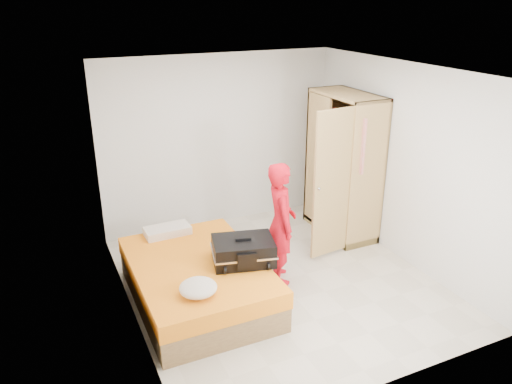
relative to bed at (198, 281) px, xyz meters
name	(u,v)px	position (x,y,z in m)	size (l,w,h in m)	color
room	(281,185)	(1.05, -0.03, 1.05)	(4.00, 4.02, 2.60)	beige
bed	(198,281)	(0.00, 0.00, 0.00)	(1.42, 2.02, 0.50)	olive
wardrobe	(342,170)	(2.50, 0.82, 0.75)	(1.17, 1.25, 2.10)	tan
person	(281,223)	(1.10, 0.03, 0.52)	(0.56, 0.37, 1.54)	red
suitcase	(243,251)	(0.50, -0.20, 0.38)	(0.81, 0.67, 0.30)	black
round_cushion	(198,288)	(-0.19, -0.62, 0.32)	(0.39, 0.39, 0.15)	beige
pillow	(167,231)	(-0.11, 0.85, 0.30)	(0.57, 0.29, 0.10)	beige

